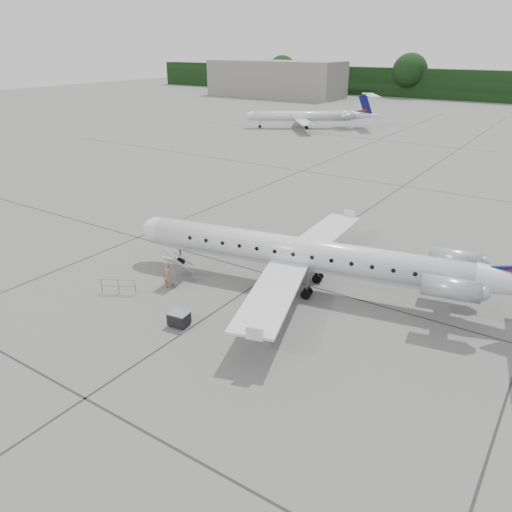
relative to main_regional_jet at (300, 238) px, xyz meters
The scene contains 8 objects.
ground 5.95m from the main_regional_jet, 57.04° to the right, with size 320.00×320.00×0.00m, color slate.
terminal_building 125.51m from the main_regional_jet, 122.45° to the left, with size 40.00×14.00×10.00m, color slate.
main_regional_jet is the anchor object (origin of this frame).
airstair 8.35m from the main_regional_jet, 153.18° to the right, with size 0.85×2.43×2.12m, color silver, non-canonical shape.
passenger 8.85m from the main_regional_jet, 144.31° to the right, with size 0.66×0.44×1.82m, color #9A6B54.
safety_railing 11.91m from the main_regional_jet, 141.19° to the right, with size 2.20×0.08×1.00m, color gray, non-canonical shape.
baggage_cart 9.13m from the main_regional_jet, 111.52° to the right, with size 1.08×0.87×0.93m, color black, non-canonical shape.
bg_regional_left 66.26m from the main_regional_jet, 118.81° to the left, with size 23.31×16.78×6.11m, color silver, non-canonical shape.
Camera 1 is at (11.29, -21.77, 14.71)m, focal length 35.00 mm.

